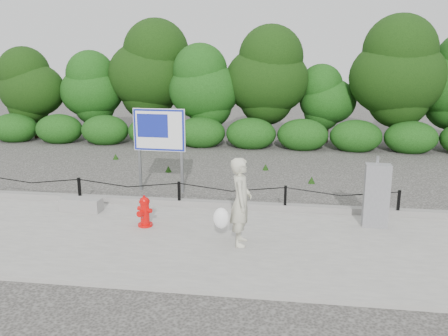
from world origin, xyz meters
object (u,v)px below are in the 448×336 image
fire_hydrant (145,212)px  utility_cabinet (376,196)px  advertising_sign (159,134)px  pedestrian (240,203)px  concrete_block (81,205)px

fire_hydrant → utility_cabinet: size_ratio=0.45×
utility_cabinet → advertising_sign: 5.69m
fire_hydrant → advertising_sign: (-0.44, 2.80, 1.18)m
fire_hydrant → pedestrian: bearing=6.1°
fire_hydrant → concrete_block: size_ratio=0.70×
concrete_block → fire_hydrant: bearing=-22.9°
concrete_block → pedestrian: bearing=-20.2°
utility_cabinet → advertising_sign: (-5.22, 2.09, 0.83)m
pedestrian → utility_cabinet: bearing=-66.4°
utility_cabinet → pedestrian: bearing=-151.1°
pedestrian → concrete_block: bearing=66.6°
fire_hydrant → concrete_block: 1.91m
concrete_block → utility_cabinet: (6.53, -0.04, 0.52)m
concrete_block → advertising_sign: (1.31, 2.06, 1.34)m
utility_cabinet → fire_hydrant: bearing=-169.5°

